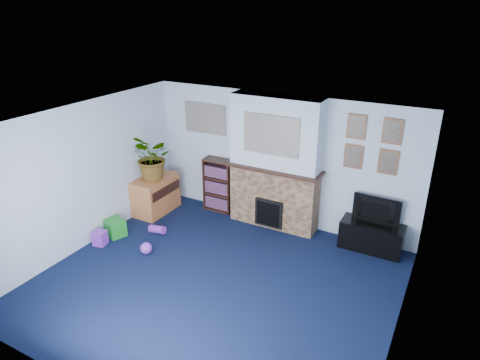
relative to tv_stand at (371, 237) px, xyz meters
The scene contains 26 objects.
floor 2.71m from the tv_stand, 131.36° to the right, with size 5.00×4.50×0.01m, color #0E1736.
ceiling 3.47m from the tv_stand, 131.36° to the right, with size 5.00×4.50×0.01m, color white.
wall_back 2.05m from the tv_stand, behind, with size 5.00×0.04×2.40m, color silver.
wall_front 4.74m from the tv_stand, 112.66° to the right, with size 5.00×0.04×2.40m, color silver.
wall_left 4.84m from the tv_stand, 154.66° to the right, with size 0.04×4.50×2.40m, color silver.
wall_right 2.36m from the tv_stand, 70.65° to the right, with size 0.04×4.50×2.40m, color silver.
chimney_breast 2.03m from the tv_stand, behind, with size 1.72×0.50×2.40m.
collage_main 2.38m from the tv_stand, behind, with size 1.00×0.03×0.68m, color gray.
collage_left 3.69m from the tv_stand, behind, with size 0.90×0.03×0.58m, color gray.
portrait_tl 1.85m from the tv_stand, 157.68° to the left, with size 0.30×0.03×0.40m, color brown.
portrait_tr 1.79m from the tv_stand, 72.56° to the left, with size 0.30×0.03×0.40m, color brown.
portrait_bl 1.38m from the tv_stand, 157.68° to the left, with size 0.30×0.03×0.40m, color brown.
portrait_br 1.29m from the tv_stand, 72.56° to the left, with size 0.30×0.03×0.40m, color brown.
tv_stand is the anchor object (origin of this frame).
television 0.48m from the tv_stand, 90.00° to the left, with size 0.77×0.10×0.44m, color black.
bookshelf 3.00m from the tv_stand, behind, with size 0.58×0.28×1.05m.
sideboard 4.07m from the tv_stand, behind, with size 0.51×0.91×0.71m, color #BE6E3D.
potted_plant 4.13m from the tv_stand, behind, with size 0.79×0.68×0.87m, color #26661E.
mantel_clock 2.10m from the tv_stand, behind, with size 0.11×0.06×0.15m, color gold.
mantel_candle 1.76m from the tv_stand, behind, with size 0.05×0.05×0.16m, color #B2BFC6.
mantel_teddy 2.50m from the tv_stand, behind, with size 0.12×0.12×0.12m, color gray.
mantel_can 1.46m from the tv_stand, behind, with size 0.06×0.06×0.13m, color purple.
green_crate 4.42m from the tv_stand, 157.72° to the right, with size 0.35×0.28×0.28m, color #198C26.
toy_ball 3.73m from the tv_stand, 149.50° to the right, with size 0.20×0.20×0.20m, color purple.
toy_block 4.57m from the tv_stand, 153.50° to the right, with size 0.20×0.20×0.24m, color purple.
toy_tube 3.71m from the tv_stand, 159.91° to the right, with size 0.14×0.14×0.31m, color purple.
Camera 1 is at (2.79, -4.42, 3.86)m, focal length 32.00 mm.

